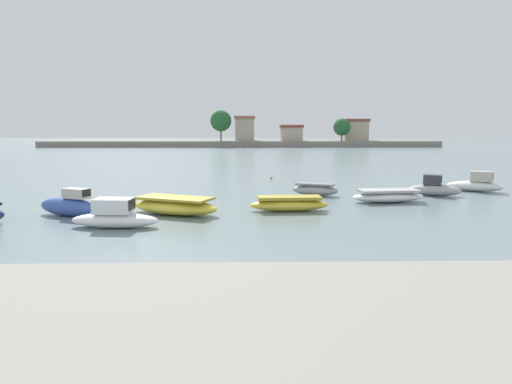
{
  "coord_description": "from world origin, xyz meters",
  "views": [
    {
      "loc": [
        1.23,
        -14.04,
        5.1
      ],
      "look_at": [
        1.92,
        16.21,
        0.74
      ],
      "focal_mm": 31.71,
      "sensor_mm": 36.0,
      "label": 1
    }
  ],
  "objects_px": {
    "moored_boat_1": "(69,205)",
    "moored_boat_3": "(175,206)",
    "moored_boat_4": "(289,204)",
    "moored_boat_2": "(115,217)",
    "moored_boat_8": "(476,184)",
    "mooring_buoy_0": "(271,178)",
    "moored_boat_6": "(388,196)",
    "moored_boat_7": "(434,188)",
    "moored_boat_5": "(315,190)"
  },
  "relations": [
    {
      "from": "moored_boat_1",
      "to": "moored_boat_3",
      "type": "height_order",
      "value": "moored_boat_1"
    },
    {
      "from": "moored_boat_3",
      "to": "moored_boat_4",
      "type": "bearing_deg",
      "value": 31.03
    },
    {
      "from": "moored_boat_2",
      "to": "moored_boat_8",
      "type": "distance_m",
      "value": 28.05
    },
    {
      "from": "moored_boat_2",
      "to": "mooring_buoy_0",
      "type": "height_order",
      "value": "moored_boat_2"
    },
    {
      "from": "moored_boat_2",
      "to": "moored_boat_4",
      "type": "distance_m",
      "value": 10.35
    },
    {
      "from": "moored_boat_6",
      "to": "mooring_buoy_0",
      "type": "relative_size",
      "value": 21.03
    },
    {
      "from": "moored_boat_1",
      "to": "moored_boat_2",
      "type": "height_order",
      "value": "moored_boat_1"
    },
    {
      "from": "moored_boat_7",
      "to": "mooring_buoy_0",
      "type": "xyz_separation_m",
      "value": [
        -11.6,
        11.08,
        -0.42
      ]
    },
    {
      "from": "moored_boat_2",
      "to": "moored_boat_7",
      "type": "xyz_separation_m",
      "value": [
        20.83,
        10.39,
        -0.03
      ]
    },
    {
      "from": "moored_boat_5",
      "to": "moored_boat_6",
      "type": "relative_size",
      "value": 0.72
    },
    {
      "from": "moored_boat_5",
      "to": "mooring_buoy_0",
      "type": "xyz_separation_m",
      "value": [
        -2.68,
        10.77,
        -0.31
      ]
    },
    {
      "from": "moored_boat_2",
      "to": "moored_boat_3",
      "type": "height_order",
      "value": "moored_boat_2"
    },
    {
      "from": "moored_boat_6",
      "to": "moored_boat_7",
      "type": "bearing_deg",
      "value": 27.04
    },
    {
      "from": "moored_boat_1",
      "to": "moored_boat_5",
      "type": "xyz_separation_m",
      "value": [
        15.45,
        7.57,
        -0.19
      ]
    },
    {
      "from": "moored_boat_3",
      "to": "moored_boat_7",
      "type": "distance_m",
      "value": 19.56
    },
    {
      "from": "moored_boat_6",
      "to": "moored_boat_7",
      "type": "distance_m",
      "value": 5.21
    },
    {
      "from": "moored_boat_1",
      "to": "moored_boat_2",
      "type": "distance_m",
      "value": 4.72
    },
    {
      "from": "moored_boat_4",
      "to": "moored_boat_5",
      "type": "relative_size",
      "value": 1.32
    },
    {
      "from": "mooring_buoy_0",
      "to": "moored_boat_5",
      "type": "bearing_deg",
      "value": -76.01
    },
    {
      "from": "moored_boat_4",
      "to": "moored_boat_7",
      "type": "distance_m",
      "value": 12.93
    },
    {
      "from": "moored_boat_4",
      "to": "moored_boat_7",
      "type": "bearing_deg",
      "value": 24.97
    },
    {
      "from": "moored_boat_3",
      "to": "mooring_buoy_0",
      "type": "height_order",
      "value": "moored_boat_3"
    },
    {
      "from": "moored_boat_5",
      "to": "moored_boat_2",
      "type": "bearing_deg",
      "value": -116.46
    },
    {
      "from": "moored_boat_1",
      "to": "moored_boat_8",
      "type": "distance_m",
      "value": 30.14
    },
    {
      "from": "moored_boat_5",
      "to": "moored_boat_7",
      "type": "bearing_deg",
      "value": 19.6
    },
    {
      "from": "moored_boat_3",
      "to": "moored_boat_7",
      "type": "xyz_separation_m",
      "value": [
        18.3,
        6.89,
        0.05
      ]
    },
    {
      "from": "moored_boat_7",
      "to": "mooring_buoy_0",
      "type": "distance_m",
      "value": 16.05
    },
    {
      "from": "moored_boat_2",
      "to": "moored_boat_6",
      "type": "height_order",
      "value": "moored_boat_2"
    },
    {
      "from": "moored_boat_3",
      "to": "moored_boat_4",
      "type": "height_order",
      "value": "moored_boat_3"
    },
    {
      "from": "moored_boat_2",
      "to": "moored_boat_6",
      "type": "distance_m",
      "value": 18.11
    },
    {
      "from": "moored_boat_4",
      "to": "mooring_buoy_0",
      "type": "height_order",
      "value": "moored_boat_4"
    },
    {
      "from": "moored_boat_1",
      "to": "moored_boat_6",
      "type": "height_order",
      "value": "moored_boat_1"
    },
    {
      "from": "moored_boat_3",
      "to": "moored_boat_7",
      "type": "relative_size",
      "value": 1.51
    },
    {
      "from": "moored_boat_2",
      "to": "moored_boat_6",
      "type": "relative_size",
      "value": 0.89
    },
    {
      "from": "moored_boat_4",
      "to": "moored_boat_8",
      "type": "distance_m",
      "value": 17.71
    },
    {
      "from": "moored_boat_5",
      "to": "moored_boat_7",
      "type": "xyz_separation_m",
      "value": [
        8.92,
        -0.31,
        0.1
      ]
    },
    {
      "from": "moored_boat_2",
      "to": "moored_boat_4",
      "type": "bearing_deg",
      "value": 29.73
    },
    {
      "from": "moored_boat_3",
      "to": "moored_boat_6",
      "type": "xyz_separation_m",
      "value": [
        13.93,
        4.05,
        -0.08
      ]
    },
    {
      "from": "moored_boat_2",
      "to": "mooring_buoy_0",
      "type": "bearing_deg",
      "value": 71.24
    },
    {
      "from": "moored_boat_2",
      "to": "moored_boat_1",
      "type": "bearing_deg",
      "value": 143.03
    },
    {
      "from": "moored_boat_6",
      "to": "moored_boat_7",
      "type": "xyz_separation_m",
      "value": [
        4.37,
        2.84,
        0.13
      ]
    },
    {
      "from": "moored_boat_1",
      "to": "moored_boat_7",
      "type": "relative_size",
      "value": 1.01
    },
    {
      "from": "moored_boat_2",
      "to": "moored_boat_6",
      "type": "bearing_deg",
      "value": 29.15
    },
    {
      "from": "moored_boat_4",
      "to": "moored_boat_8",
      "type": "xyz_separation_m",
      "value": [
        15.73,
        8.13,
        0.15
      ]
    },
    {
      "from": "moored_boat_2",
      "to": "moored_boat_7",
      "type": "bearing_deg",
      "value": 31.01
    },
    {
      "from": "moored_boat_3",
      "to": "moored_boat_8",
      "type": "distance_m",
      "value": 24.31
    },
    {
      "from": "moored_boat_5",
      "to": "moored_boat_6",
      "type": "height_order",
      "value": "moored_boat_5"
    },
    {
      "from": "moored_boat_5",
      "to": "moored_boat_8",
      "type": "distance_m",
      "value": 13.31
    },
    {
      "from": "moored_boat_6",
      "to": "mooring_buoy_0",
      "type": "height_order",
      "value": "moored_boat_6"
    },
    {
      "from": "moored_boat_7",
      "to": "mooring_buoy_0",
      "type": "bearing_deg",
      "value": 160.52
    }
  ]
}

